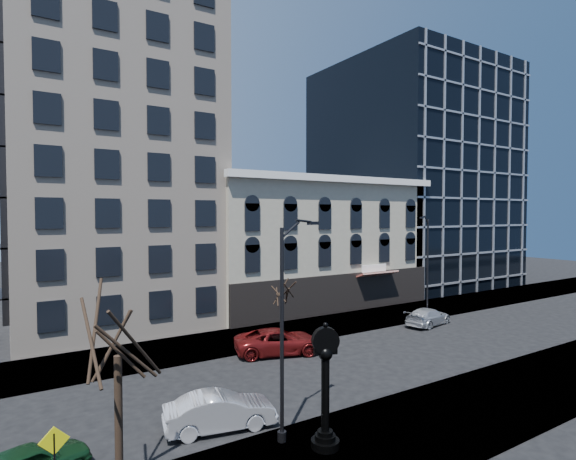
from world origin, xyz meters
TOP-DOWN VIEW (x-y plane):
  - ground at (0.00, 0.00)m, footprint 160.00×160.00m
  - sidewalk_far at (0.00, 8.00)m, footprint 160.00×6.00m
  - sidewalk_near at (0.00, -8.00)m, footprint 160.00×6.00m
  - cream_tower at (-6.11, 18.88)m, footprint 15.90×15.40m
  - victorian_row at (12.00, 15.89)m, footprint 22.60×11.19m
  - glass_office at (32.00, 20.91)m, footprint 20.00×20.15m
  - street_clock at (-3.43, -7.28)m, footprint 1.09×1.09m
  - street_lamp_near at (-3.96, -5.83)m, footprint 2.25×0.84m
  - street_lamp_far at (17.23, 5.72)m, footprint 2.17×1.18m
  - bare_tree_near at (-10.78, -6.51)m, footprint 4.29×4.29m
  - bare_tree_far at (3.49, 7.16)m, footprint 2.79×2.79m
  - warning_sign at (-12.51, -6.00)m, footprint 0.85×0.07m
  - car_near_b at (-6.14, -3.56)m, footprint 4.87×2.52m
  - car_far_a at (1.23, 3.87)m, footprint 6.30×4.33m
  - car_far_b at (15.37, 3.80)m, footprint 5.09×2.88m

SIDE VIEW (x-z plane):
  - ground at x=0.00m, z-range 0.00..0.00m
  - sidewalk_far at x=0.00m, z-range 0.00..0.12m
  - sidewalk_near at x=0.00m, z-range 0.00..0.12m
  - car_far_b at x=15.37m, z-range 0.00..1.39m
  - car_near_b at x=-6.14m, z-range 0.00..1.53m
  - car_far_a at x=1.23m, z-range 0.00..1.60m
  - warning_sign at x=-12.51m, z-range 0.61..3.23m
  - street_clock at x=-3.43m, z-range -0.11..4.71m
  - bare_tree_far at x=3.49m, z-range 1.33..6.13m
  - bare_tree_near at x=-10.78m, z-range 2.00..9.37m
  - victorian_row at x=12.00m, z-range -0.25..12.25m
  - street_lamp_near at x=-3.96m, z-range 2.38..11.26m
  - street_lamp_far at x=17.23m, z-range 2.40..11.37m
  - glass_office at x=32.00m, z-range 0.00..28.00m
  - cream_tower at x=-6.11m, z-range -1.93..40.57m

